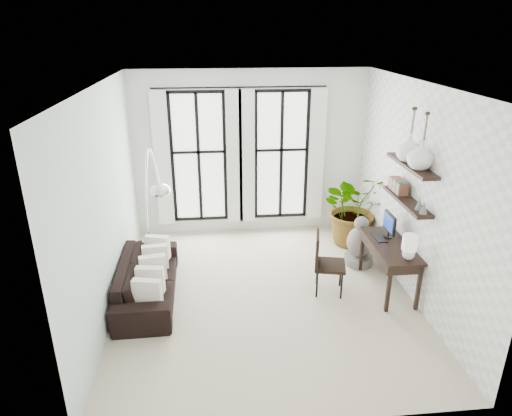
{
  "coord_description": "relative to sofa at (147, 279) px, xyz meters",
  "views": [
    {
      "loc": [
        -0.74,
        -6.07,
        3.93
      ],
      "look_at": [
        -0.11,
        0.3,
        1.35
      ],
      "focal_mm": 32.0,
      "sensor_mm": 36.0,
      "label": 1
    }
  ],
  "objects": [
    {
      "name": "wall_left",
      "position": [
        -0.45,
        -0.14,
        1.29
      ],
      "size": [
        0.0,
        5.0,
        5.0
      ],
      "primitive_type": "plane",
      "rotation": [
        1.57,
        0.0,
        1.57
      ],
      "color": "silver",
      "rests_on": "floor"
    },
    {
      "name": "desk",
      "position": [
        3.75,
        -0.19,
        0.43
      ],
      "size": [
        0.56,
        1.33,
        1.18
      ],
      "color": "black",
      "rests_on": "floor"
    },
    {
      "name": "plant",
      "position": [
        3.7,
        1.55,
        0.42
      ],
      "size": [
        1.46,
        1.31,
        1.45
      ],
      "primitive_type": "imported",
      "rotation": [
        0.0,
        0.0,
        0.15
      ],
      "color": "#2D7228",
      "rests_on": "floor"
    },
    {
      "name": "wall_shelves",
      "position": [
        3.91,
        -0.11,
        1.42
      ],
      "size": [
        0.25,
        1.3,
        0.6
      ],
      "color": "black",
      "rests_on": "wall_right"
    },
    {
      "name": "desk_chair",
      "position": [
        2.73,
        -0.12,
        0.25
      ],
      "size": [
        0.56,
        0.56,
        0.98
      ],
      "rotation": [
        0.0,
        0.0,
        -0.23
      ],
      "color": "black",
      "rests_on": "floor"
    },
    {
      "name": "vase_b",
      "position": [
        3.91,
        0.0,
        1.96
      ],
      "size": [
        0.37,
        0.37,
        0.38
      ],
      "primitive_type": "imported",
      "color": "white",
      "rests_on": "shelf_upper"
    },
    {
      "name": "vase_a",
      "position": [
        3.91,
        -0.4,
        1.96
      ],
      "size": [
        0.37,
        0.37,
        0.38
      ],
      "primitive_type": "imported",
      "color": "white",
      "rests_on": "shelf_upper"
    },
    {
      "name": "floor",
      "position": [
        1.8,
        -0.14,
        -0.31
      ],
      "size": [
        5.0,
        5.0,
        0.0
      ],
      "primitive_type": "plane",
      "color": "beige",
      "rests_on": "ground"
    },
    {
      "name": "sofa",
      "position": [
        0.0,
        0.0,
        0.0
      ],
      "size": [
        0.86,
        2.12,
        0.61
      ],
      "primitive_type": "imported",
      "rotation": [
        0.0,
        0.0,
        1.59
      ],
      "color": "black",
      "rests_on": "floor"
    },
    {
      "name": "arc_lamp",
      "position": [
        0.1,
        0.6,
        1.42
      ],
      "size": [
        0.72,
        1.43,
        2.23
      ],
      "color": "silver",
      "rests_on": "floor"
    },
    {
      "name": "windows",
      "position": [
        1.6,
        2.29,
        1.25
      ],
      "size": [
        3.26,
        0.13,
        2.65
      ],
      "color": "white",
      "rests_on": "wall_back"
    },
    {
      "name": "buddha",
      "position": [
        3.56,
        0.7,
        0.07
      ],
      "size": [
        0.5,
        0.5,
        0.9
      ],
      "color": "slate",
      "rests_on": "floor"
    },
    {
      "name": "ceiling",
      "position": [
        1.8,
        -0.14,
        2.89
      ],
      "size": [
        5.0,
        5.0,
        0.0
      ],
      "primitive_type": "plane",
      "color": "white",
      "rests_on": "wall_back"
    },
    {
      "name": "wall_back",
      "position": [
        1.8,
        2.36,
        1.29
      ],
      "size": [
        4.5,
        0.0,
        4.5
      ],
      "primitive_type": "plane",
      "rotation": [
        1.57,
        0.0,
        0.0
      ],
      "color": "white",
      "rests_on": "floor"
    },
    {
      "name": "throw_pillows",
      "position": [
        0.1,
        0.0,
        0.19
      ],
      "size": [
        0.4,
        1.52,
        0.4
      ],
      "color": "white",
      "rests_on": "sofa"
    },
    {
      "name": "wall_right",
      "position": [
        4.05,
        -0.14,
        1.29
      ],
      "size": [
        0.0,
        5.0,
        5.0
      ],
      "primitive_type": "plane",
      "rotation": [
        1.57,
        0.0,
        -1.57
      ],
      "color": "white",
      "rests_on": "floor"
    }
  ]
}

